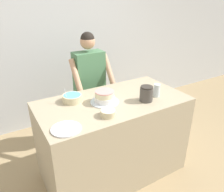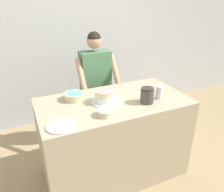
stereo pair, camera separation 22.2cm
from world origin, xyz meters
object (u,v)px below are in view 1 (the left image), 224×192
at_px(drinking_glass, 157,90).
at_px(ceramic_plate, 66,129).
at_px(frosting_bowl_blue, 72,98).
at_px(frosting_bowl_white, 108,113).
at_px(stoneware_jar, 146,94).
at_px(person_baker, 90,81).
at_px(cake, 105,97).

bearing_deg(drinking_glass, ceramic_plate, -173.65).
relative_size(frosting_bowl_blue, frosting_bowl_white, 1.43).
distance_m(frosting_bowl_white, drinking_glass, 0.68).
bearing_deg(stoneware_jar, frosting_bowl_white, -171.65).
height_order(frosting_bowl_blue, stoneware_jar, frosting_bowl_blue).
bearing_deg(stoneware_jar, ceramic_plate, -174.30).
xyz_separation_m(person_baker, ceramic_plate, (-0.68, -0.99, 0.03)).
height_order(frosting_bowl_white, ceramic_plate, frosting_bowl_white).
distance_m(person_baker, frosting_bowl_white, 1.01).
height_order(cake, stoneware_jar, stoneware_jar).
height_order(person_baker, frosting_bowl_white, person_baker).
xyz_separation_m(cake, ceramic_plate, (-0.52, -0.28, -0.05)).
bearing_deg(stoneware_jar, frosting_bowl_blue, 150.50).
xyz_separation_m(frosting_bowl_white, drinking_glass, (0.67, 0.10, 0.04)).
relative_size(frosting_bowl_white, ceramic_plate, 0.57).
height_order(drinking_glass, ceramic_plate, drinking_glass).
xyz_separation_m(frosting_bowl_blue, drinking_glass, (0.84, -0.35, 0.03)).
distance_m(drinking_glass, stoneware_jar, 0.17).
height_order(person_baker, frosting_bowl_blue, person_baker).
bearing_deg(stoneware_jar, drinking_glass, 9.88).
xyz_separation_m(drinking_glass, ceramic_plate, (-1.08, -0.12, -0.07)).
relative_size(frosting_bowl_white, stoneware_jar, 0.90).
bearing_deg(drinking_glass, stoneware_jar, -170.12).
bearing_deg(drinking_glass, frosting_bowl_blue, 157.25).
relative_size(cake, stoneware_jar, 1.84).
distance_m(cake, stoneware_jar, 0.44).
bearing_deg(cake, ceramic_plate, -151.69).
bearing_deg(stoneware_jar, cake, 154.30).
bearing_deg(frosting_bowl_white, person_baker, 74.45).
height_order(drinking_glass, stoneware_jar, stoneware_jar).
xyz_separation_m(frosting_bowl_blue, stoneware_jar, (0.67, -0.38, 0.04)).
height_order(ceramic_plate, stoneware_jar, stoneware_jar).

